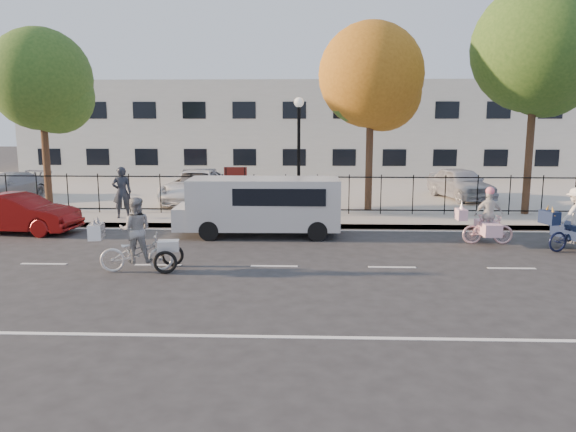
{
  "coord_description": "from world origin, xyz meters",
  "views": [
    {
      "loc": [
        0.86,
        -13.89,
        3.74
      ],
      "look_at": [
        0.31,
        1.2,
        1.1
      ],
      "focal_mm": 35.0,
      "sensor_mm": 36.0,
      "label": 1
    }
  ],
  "objects_px": {
    "unicorn_bike": "(487,223)",
    "lot_car_d": "(461,183)",
    "red_sedan": "(18,213)",
    "lamppost": "(299,135)",
    "lot_car_c": "(199,185)",
    "zebra_trike": "(136,243)",
    "bull_bike": "(574,226)",
    "lot_car_b": "(196,187)",
    "pedestrian": "(122,192)",
    "lot_car_a": "(7,186)",
    "white_van": "(261,204)"
  },
  "relations": [
    {
      "from": "white_van",
      "to": "lot_car_b",
      "type": "bearing_deg",
      "value": 117.29
    },
    {
      "from": "lot_car_d",
      "to": "unicorn_bike",
      "type": "bearing_deg",
      "value": -113.06
    },
    {
      "from": "pedestrian",
      "to": "lot_car_d",
      "type": "bearing_deg",
      "value": -177.29
    },
    {
      "from": "white_van",
      "to": "lot_car_c",
      "type": "bearing_deg",
      "value": 114.95
    },
    {
      "from": "lamppost",
      "to": "pedestrian",
      "type": "distance_m",
      "value": 6.76
    },
    {
      "from": "lot_car_a",
      "to": "lot_car_b",
      "type": "height_order",
      "value": "lot_car_b"
    },
    {
      "from": "zebra_trike",
      "to": "unicorn_bike",
      "type": "xyz_separation_m",
      "value": [
        9.57,
        3.37,
        -0.07
      ]
    },
    {
      "from": "pedestrian",
      "to": "lot_car_d",
      "type": "relative_size",
      "value": 0.45
    },
    {
      "from": "zebra_trike",
      "to": "lot_car_d",
      "type": "bearing_deg",
      "value": -52.24
    },
    {
      "from": "lamppost",
      "to": "lot_car_c",
      "type": "xyz_separation_m",
      "value": [
        -4.46,
        3.77,
        -2.29
      ]
    },
    {
      "from": "red_sedan",
      "to": "pedestrian",
      "type": "distance_m",
      "value": 3.51
    },
    {
      "from": "lot_car_c",
      "to": "zebra_trike",
      "type": "bearing_deg",
      "value": -93.49
    },
    {
      "from": "white_van",
      "to": "lot_car_a",
      "type": "relative_size",
      "value": 1.29
    },
    {
      "from": "white_van",
      "to": "lot_car_c",
      "type": "distance_m",
      "value": 7.54
    },
    {
      "from": "pedestrian",
      "to": "lot_car_a",
      "type": "height_order",
      "value": "pedestrian"
    },
    {
      "from": "lot_car_b",
      "to": "bull_bike",
      "type": "bearing_deg",
      "value": -28.62
    },
    {
      "from": "pedestrian",
      "to": "white_van",
      "type": "bearing_deg",
      "value": 137.96
    },
    {
      "from": "white_van",
      "to": "lot_car_d",
      "type": "height_order",
      "value": "white_van"
    },
    {
      "from": "pedestrian",
      "to": "bull_bike",
      "type": "bearing_deg",
      "value": 145.38
    },
    {
      "from": "bull_bike",
      "to": "white_van",
      "type": "bearing_deg",
      "value": 60.49
    },
    {
      "from": "red_sedan",
      "to": "lamppost",
      "type": "bearing_deg",
      "value": -66.05
    },
    {
      "from": "bull_bike",
      "to": "red_sedan",
      "type": "bearing_deg",
      "value": 65.2
    },
    {
      "from": "lamppost",
      "to": "pedestrian",
      "type": "xyz_separation_m",
      "value": [
        -6.4,
        -0.75,
        -2.03
      ]
    },
    {
      "from": "unicorn_bike",
      "to": "red_sedan",
      "type": "relative_size",
      "value": 0.44
    },
    {
      "from": "unicorn_bike",
      "to": "lot_car_a",
      "type": "distance_m",
      "value": 20.3
    },
    {
      "from": "bull_bike",
      "to": "lot_car_c",
      "type": "relative_size",
      "value": 0.49
    },
    {
      "from": "lamppost",
      "to": "zebra_trike",
      "type": "relative_size",
      "value": 1.99
    },
    {
      "from": "pedestrian",
      "to": "zebra_trike",
      "type": "bearing_deg",
      "value": 92.11
    },
    {
      "from": "lamppost",
      "to": "bull_bike",
      "type": "xyz_separation_m",
      "value": [
        7.92,
        -4.78,
        -2.39
      ]
    },
    {
      "from": "unicorn_bike",
      "to": "lot_car_d",
      "type": "distance_m",
      "value": 8.77
    },
    {
      "from": "lot_car_c",
      "to": "lot_car_d",
      "type": "distance_m",
      "value": 11.7
    },
    {
      "from": "bull_bike",
      "to": "red_sedan",
      "type": "height_order",
      "value": "bull_bike"
    },
    {
      "from": "zebra_trike",
      "to": "bull_bike",
      "type": "relative_size",
      "value": 1.08
    },
    {
      "from": "red_sedan",
      "to": "lot_car_a",
      "type": "height_order",
      "value": "lot_car_a"
    },
    {
      "from": "lamppost",
      "to": "pedestrian",
      "type": "relative_size",
      "value": 2.32
    },
    {
      "from": "zebra_trike",
      "to": "lot_car_c",
      "type": "relative_size",
      "value": 0.53
    },
    {
      "from": "lot_car_d",
      "to": "lamppost",
      "type": "bearing_deg",
      "value": -160.51
    },
    {
      "from": "bull_bike",
      "to": "lot_car_b",
      "type": "relative_size",
      "value": 0.41
    },
    {
      "from": "red_sedan",
      "to": "lot_car_b",
      "type": "height_order",
      "value": "lot_car_b"
    },
    {
      "from": "lamppost",
      "to": "lot_car_d",
      "type": "relative_size",
      "value": 1.04
    },
    {
      "from": "pedestrian",
      "to": "lot_car_b",
      "type": "distance_m",
      "value": 4.34
    },
    {
      "from": "lot_car_c",
      "to": "lot_car_d",
      "type": "bearing_deg",
      "value": -2.36
    },
    {
      "from": "unicorn_bike",
      "to": "red_sedan",
      "type": "height_order",
      "value": "unicorn_bike"
    },
    {
      "from": "white_van",
      "to": "pedestrian",
      "type": "bearing_deg",
      "value": 155.68
    },
    {
      "from": "bull_bike",
      "to": "pedestrian",
      "type": "height_order",
      "value": "pedestrian"
    },
    {
      "from": "zebra_trike",
      "to": "lot_car_a",
      "type": "height_order",
      "value": "zebra_trike"
    },
    {
      "from": "zebra_trike",
      "to": "pedestrian",
      "type": "xyz_separation_m",
      "value": [
        -2.54,
        6.62,
        0.37
      ]
    },
    {
      "from": "red_sedan",
      "to": "zebra_trike",
      "type": "bearing_deg",
      "value": -123.71
    },
    {
      "from": "lot_car_a",
      "to": "lot_car_d",
      "type": "height_order",
      "value": "lot_car_d"
    },
    {
      "from": "lot_car_a",
      "to": "lamppost",
      "type": "bearing_deg",
      "value": 3.28
    }
  ]
}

